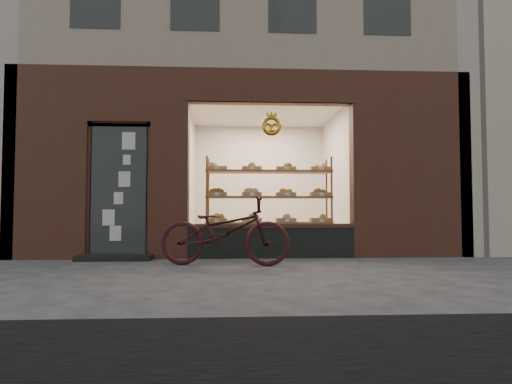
{
  "coord_description": "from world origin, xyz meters",
  "views": [
    {
      "loc": [
        -0.13,
        -4.42,
        0.79
      ],
      "look_at": [
        0.2,
        2.0,
        1.07
      ],
      "focal_mm": 28.0,
      "sensor_mm": 36.0,
      "label": 1
    }
  ],
  "objects": [
    {
      "name": "bakery_building",
      "position": [
        0.04,
        5.29,
        5.58
      ],
      "size": [
        7.2,
        7.28,
        9.0
      ],
      "color": "#44271C",
      "rests_on": "ground"
    },
    {
      "name": "bicycle",
      "position": [
        -0.29,
        1.23,
        0.48
      ],
      "size": [
        1.92,
        0.91,
        0.97
      ],
      "primitive_type": "imported",
      "rotation": [
        0.0,
        0.0,
        1.42
      ],
      "color": "#341115",
      "rests_on": "ground"
    },
    {
      "name": "display_shelf",
      "position": [
        0.45,
        2.55,
        0.86
      ],
      "size": [
        2.2,
        0.45,
        1.7
      ],
      "color": "brown",
      "rests_on": "ground"
    },
    {
      "name": "ground",
      "position": [
        0.0,
        0.0,
        0.0
      ],
      "size": [
        90.0,
        90.0,
        0.0
      ],
      "primitive_type": "plane",
      "color": "#393939"
    }
  ]
}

